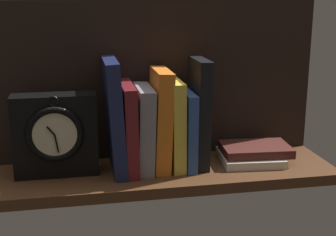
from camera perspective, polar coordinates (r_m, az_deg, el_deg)
ground_plane at (r=114.99cm, az=-0.72°, el=-6.62°), size 81.52×22.50×2.50cm
back_panel at (r=119.44cm, az=-1.68°, el=4.48°), size 81.52×1.20×38.64cm
book_navy_bierce at (r=110.96cm, az=-6.33°, el=0.22°), size 4.28×16.52×26.08cm
book_maroon_dawkins at (r=111.99cm, az=-4.67°, el=-1.10°), size 3.10×16.04×20.35cm
book_gray_chess at (r=112.52cm, az=-2.92°, el=-1.22°), size 4.16×14.13×19.55cm
book_orange_pandolfini at (r=112.59cm, az=-0.98°, el=-0.18°), size 4.55×13.04×23.38cm
book_yellow_seinlanguage at (r=113.56cm, az=0.78°, el=-0.69°), size 3.07×13.18×20.83cm
book_blue_modern at (r=114.53cm, az=2.18°, el=-1.26°), size 2.36×14.35×18.15cm
book_black_skeptic at (r=114.26cm, az=3.64°, el=0.60°), size 3.51×12.30×25.55cm
framed_clock at (r=111.22cm, az=-13.09°, el=-1.94°), size 18.60×7.36×18.93cm
book_stack_side at (r=120.85cm, az=9.93°, el=-4.11°), size 17.70×14.49×4.10cm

